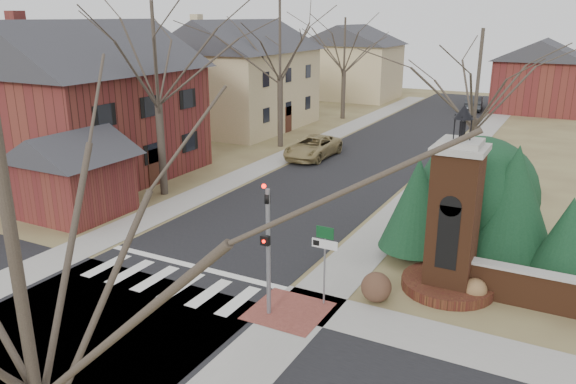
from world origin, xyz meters
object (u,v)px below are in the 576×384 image
Objects in this scene: traffic_signal_pole at (268,239)px; sign_post at (325,250)px; distant_car at (474,103)px; pickup_truck at (313,147)px; brick_gate_monument at (453,232)px.

traffic_signal_pole is 2.02m from sign_post.
traffic_signal_pole is at bearing 85.24° from distant_car.
distant_car reaches higher than pickup_truck.
sign_post is 0.52× the size of pickup_truck.
brick_gate_monument is 1.24× the size of pickup_truck.
sign_post is at bearing 47.57° from traffic_signal_pole.
pickup_truck is (-8.99, 17.99, -1.22)m from sign_post.
sign_post is 0.61× the size of distant_car.
distant_car is at bearing 92.43° from traffic_signal_pole.
sign_post is 4.55m from brick_gate_monument.
distant_car is at bearing 77.26° from pickup_truck.
distant_car is (-6.61, 40.55, -1.43)m from brick_gate_monument.
sign_post is at bearing -63.41° from pickup_truck.
brick_gate_monument is 41.11m from distant_car.
brick_gate_monument reaches higher than sign_post.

